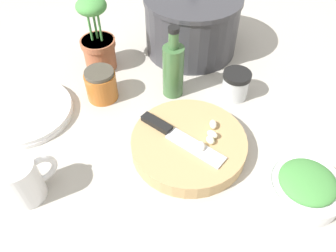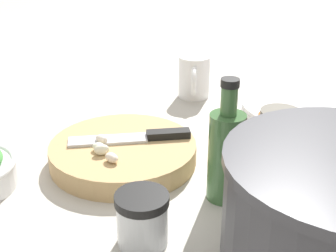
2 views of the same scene
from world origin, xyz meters
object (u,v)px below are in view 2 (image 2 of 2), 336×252
(chef_knife, at_px, (137,137))
(garlic_cloves, at_px, (104,148))
(cutting_board, at_px, (123,153))
(plate_stack, at_px, (296,109))
(honey_jar, at_px, (279,133))
(spice_jar, at_px, (142,219))
(oil_bottle, at_px, (226,153))
(coffee_mug, at_px, (194,77))

(chef_knife, xyz_separation_m, garlic_cloves, (0.07, -0.01, 0.00))
(cutting_board, relative_size, garlic_cloves, 3.00)
(plate_stack, bearing_deg, honey_jar, 14.90)
(chef_knife, relative_size, spice_jar, 2.36)
(garlic_cloves, relative_size, oil_bottle, 0.44)
(spice_jar, xyz_separation_m, plate_stack, (-0.52, -0.02, -0.03))
(chef_knife, bearing_deg, coffee_mug, -28.96)
(plate_stack, xyz_separation_m, oil_bottle, (0.37, 0.05, 0.07))
(cutting_board, height_order, coffee_mug, coffee_mug)
(spice_jar, bearing_deg, oil_bottle, 170.27)
(spice_jar, distance_m, oil_bottle, 0.16)
(coffee_mug, bearing_deg, cutting_board, 14.50)
(honey_jar, bearing_deg, oil_bottle, 0.26)
(spice_jar, relative_size, oil_bottle, 0.38)
(chef_knife, height_order, spice_jar, spice_jar)
(chef_knife, distance_m, honey_jar, 0.25)
(cutting_board, relative_size, chef_knife, 1.47)
(honey_jar, xyz_separation_m, oil_bottle, (0.18, 0.00, 0.04))
(honey_jar, distance_m, oil_bottle, 0.18)
(garlic_cloves, bearing_deg, honey_jar, 140.81)
(garlic_cloves, bearing_deg, spice_jar, 60.13)
(coffee_mug, height_order, oil_bottle, oil_bottle)
(chef_knife, distance_m, plate_stack, 0.38)
(cutting_board, xyz_separation_m, oil_bottle, (-0.02, 0.19, 0.06))
(garlic_cloves, height_order, spice_jar, spice_jar)
(spice_jar, height_order, oil_bottle, oil_bottle)
(honey_jar, bearing_deg, garlic_cloves, -39.19)
(garlic_cloves, xyz_separation_m, honey_jar, (-0.24, 0.19, -0.00))
(oil_bottle, bearing_deg, chef_knife, -93.71)
(plate_stack, height_order, honey_jar, honey_jar)
(chef_knife, relative_size, plate_stack, 0.75)
(plate_stack, distance_m, honey_jar, 0.19)
(cutting_board, distance_m, garlic_cloves, 0.05)
(spice_jar, xyz_separation_m, honey_jar, (-0.34, 0.03, 0.00))
(spice_jar, bearing_deg, coffee_mug, -151.67)
(cutting_board, xyz_separation_m, coffee_mug, (-0.33, -0.08, 0.03))
(chef_knife, relative_size, oil_bottle, 0.90)
(spice_jar, relative_size, coffee_mug, 0.73)
(cutting_board, xyz_separation_m, plate_stack, (-0.38, 0.14, -0.01))
(chef_knife, height_order, garlic_cloves, garlic_cloves)
(chef_knife, height_order, coffee_mug, coffee_mug)
(coffee_mug, height_order, plate_stack, coffee_mug)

